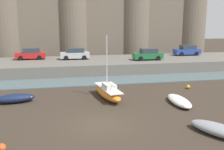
% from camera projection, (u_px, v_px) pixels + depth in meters
% --- Properties ---
extents(ground_plane, '(160.00, 160.00, 0.00)m').
position_uv_depth(ground_plane, '(100.00, 125.00, 17.59)').
color(ground_plane, '#382D23').
extents(water_channel, '(80.00, 4.50, 0.10)m').
position_uv_depth(water_channel, '(83.00, 82.00, 30.04)').
color(water_channel, slate).
rests_on(water_channel, ground).
extents(quay_road, '(57.57, 10.00, 1.48)m').
position_uv_depth(quay_road, '(78.00, 65.00, 36.87)').
color(quay_road, '#666059').
rests_on(quay_road, ground).
extents(castle, '(51.64, 6.07, 20.32)m').
position_uv_depth(castle, '(73.00, 16.00, 46.20)').
color(castle, '#706354').
rests_on(castle, ground).
extents(rowboat_foreground_centre, '(3.47, 1.65, 0.79)m').
position_uv_depth(rowboat_foreground_centre, '(15.00, 98.00, 22.26)').
color(rowboat_foreground_centre, '#141E3D').
rests_on(rowboat_foreground_centre, ground).
extents(rowboat_near_channel_left, '(1.54, 3.91, 0.58)m').
position_uv_depth(rowboat_near_channel_left, '(179.00, 101.00, 21.96)').
color(rowboat_near_channel_left, silver).
rests_on(rowboat_near_channel_left, ground).
extents(rowboat_foreground_left, '(3.08, 3.96, 0.67)m').
position_uv_depth(rowboat_foreground_left, '(219.00, 130.00, 15.96)').
color(rowboat_foreground_left, gray).
rests_on(rowboat_foreground_left, ground).
extents(sailboat_near_channel_right, '(2.23, 5.47, 5.64)m').
position_uv_depth(sailboat_near_channel_right, '(108.00, 92.00, 23.64)').
color(sailboat_near_channel_right, orange).
rests_on(sailboat_near_channel_right, ground).
extents(mooring_buoy_near_channel, '(0.48, 0.48, 0.48)m').
position_uv_depth(mooring_buoy_near_channel, '(2.00, 148.00, 13.89)').
color(mooring_buoy_near_channel, '#E04C1E').
rests_on(mooring_buoy_near_channel, ground).
extents(mooring_buoy_mid_mud, '(0.41, 0.41, 0.41)m').
position_uv_depth(mooring_buoy_mid_mud, '(188.00, 87.00, 26.98)').
color(mooring_buoy_mid_mud, orange).
rests_on(mooring_buoy_mid_mud, ground).
extents(car_quay_centre_east, '(4.11, 1.90, 1.62)m').
position_uv_depth(car_quay_centre_east, '(31.00, 54.00, 37.45)').
color(car_quay_centre_east, red).
rests_on(car_quay_centre_east, quay_road).
extents(car_quay_east, '(4.11, 1.90, 1.62)m').
position_uv_depth(car_quay_east, '(148.00, 54.00, 36.91)').
color(car_quay_east, '#1E6638').
rests_on(car_quay_east, quay_road).
extents(car_quay_centre_west, '(4.11, 1.90, 1.62)m').
position_uv_depth(car_quay_centre_west, '(187.00, 50.00, 42.03)').
color(car_quay_centre_west, '#263F99').
rests_on(car_quay_centre_west, quay_road).
extents(car_quay_west, '(4.11, 1.90, 1.62)m').
position_uv_depth(car_quay_west, '(75.00, 54.00, 37.54)').
color(car_quay_west, '#B2B5B7').
rests_on(car_quay_west, quay_road).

